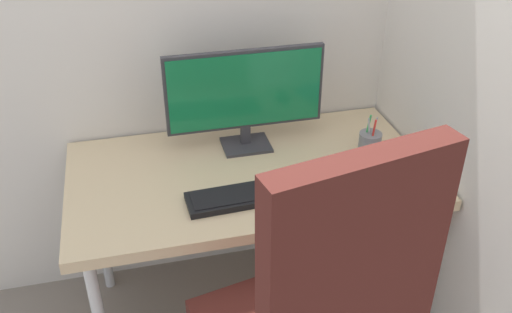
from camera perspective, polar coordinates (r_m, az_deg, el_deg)
ground_plane at (r=2.56m, az=-0.59°, el=-14.93°), size 8.00×8.00×0.00m
desk at (r=2.13m, az=-0.69°, el=-2.68°), size 1.32×0.73×0.72m
monitor at (r=2.14m, az=-1.11°, el=6.34°), size 0.60×0.15×0.40m
keyboard at (r=1.94m, az=-0.95°, el=-3.93°), size 0.42×0.15×0.03m
mouse at (r=2.00m, az=8.46°, el=-2.82°), size 0.09×0.11×0.04m
pen_holder at (r=2.21m, az=11.33°, el=1.31°), size 0.09×0.09×0.16m
notebook at (r=2.06m, az=13.06°, el=-2.47°), size 0.19×0.20×0.03m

